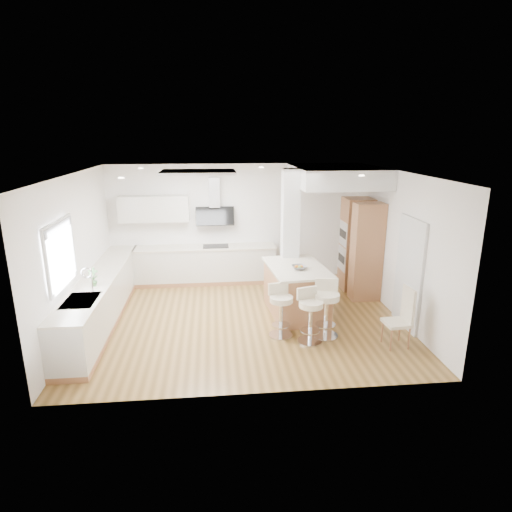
{
  "coord_description": "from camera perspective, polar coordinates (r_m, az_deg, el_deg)",
  "views": [
    {
      "loc": [
        -0.53,
        -7.65,
        3.48
      ],
      "look_at": [
        0.28,
        0.4,
        1.15
      ],
      "focal_mm": 30.0,
      "sensor_mm": 36.0,
      "label": 1
    }
  ],
  "objects": [
    {
      "name": "window_left",
      "position": [
        7.39,
        -24.69,
        0.58
      ],
      "size": [
        0.06,
        1.28,
        1.07
      ],
      "color": "white",
      "rests_on": "ground"
    },
    {
      "name": "counter_left",
      "position": [
        8.71,
        -19.85,
        -5.24
      ],
      "size": [
        0.63,
        4.5,
        1.35
      ],
      "color": "#A87148",
      "rests_on": "ground"
    },
    {
      "name": "oven_column",
      "position": [
        9.75,
        13.67,
        1.15
      ],
      "size": [
        0.63,
        1.21,
        2.1
      ],
      "color": "#A87148",
      "rests_on": "ground"
    },
    {
      "name": "ground",
      "position": [
        8.42,
        -1.63,
        -8.36
      ],
      "size": [
        6.0,
        6.0,
        0.0
      ],
      "primitive_type": "plane",
      "color": "olive",
      "rests_on": "ground"
    },
    {
      "name": "peninsula",
      "position": [
        8.53,
        5.36,
        -4.51
      ],
      "size": [
        1.21,
        1.7,
        1.05
      ],
      "rotation": [
        0.0,
        0.0,
        0.09
      ],
      "color": "#A87148",
      "rests_on": "ground"
    },
    {
      "name": "wall_left",
      "position": [
        8.3,
        -22.83,
        0.26
      ],
      "size": [
        0.04,
        5.0,
        2.8
      ],
      "primitive_type": "cube",
      "color": "white",
      "rests_on": "ground"
    },
    {
      "name": "wall_right",
      "position": [
        8.68,
        18.46,
        1.35
      ],
      "size": [
        0.04,
        5.0,
        2.8
      ],
      "primitive_type": "cube",
      "color": "white",
      "rests_on": "ground"
    },
    {
      "name": "counter_back",
      "position": [
        10.27,
        -7.67,
        0.17
      ],
      "size": [
        3.62,
        0.63,
        2.5
      ],
      "color": "#A87148",
      "rests_on": "ground"
    },
    {
      "name": "soffit",
      "position": [
        9.47,
        10.6,
        10.45
      ],
      "size": [
        1.78,
        2.2,
        0.4
      ],
      "color": "silver",
      "rests_on": "ground"
    },
    {
      "name": "pillar",
      "position": [
        8.99,
        4.55,
        2.62
      ],
      "size": [
        0.35,
        0.35,
        2.8
      ],
      "color": "silver",
      "rests_on": "ground"
    },
    {
      "name": "doorway_right",
      "position": [
        8.26,
        19.71,
        -2.4
      ],
      "size": [
        0.05,
        1.0,
        2.1
      ],
      "color": "#463E37",
      "rests_on": "ground"
    },
    {
      "name": "wall_back",
      "position": [
        10.38,
        -2.7,
        4.47
      ],
      "size": [
        6.0,
        0.04,
        2.8
      ],
      "primitive_type": "cube",
      "color": "white",
      "rests_on": "ground"
    },
    {
      "name": "bar_stool_a",
      "position": [
        7.57,
        3.32,
        -6.88
      ],
      "size": [
        0.51,
        0.51,
        0.95
      ],
      "rotation": [
        0.0,
        0.0,
        0.22
      ],
      "color": "silver",
      "rests_on": "ground"
    },
    {
      "name": "ceiling",
      "position": [
        8.42,
        -1.63,
        -8.36
      ],
      "size": [
        6.0,
        5.0,
        0.02
      ],
      "primitive_type": "cube",
      "color": "silver",
      "rests_on": "ground"
    },
    {
      "name": "bar_stool_b",
      "position": [
        7.4,
        7.23,
        -7.52
      ],
      "size": [
        0.53,
        0.53,
        0.96
      ],
      "rotation": [
        0.0,
        0.0,
        0.29
      ],
      "color": "silver",
      "rests_on": "ground"
    },
    {
      "name": "dining_chair",
      "position": [
        7.61,
        18.93,
        -7.48
      ],
      "size": [
        0.43,
        0.43,
        1.03
      ],
      "rotation": [
        0.0,
        0.0,
        0.08
      ],
      "color": "beige",
      "rests_on": "ground"
    },
    {
      "name": "bar_stool_c",
      "position": [
        7.62,
        9.34,
        -6.55
      ],
      "size": [
        0.54,
        0.54,
        1.03
      ],
      "rotation": [
        0.0,
        0.0,
        -0.19
      ],
      "color": "silver",
      "rests_on": "ground"
    },
    {
      "name": "skylight",
      "position": [
        8.29,
        -7.66,
        11.0
      ],
      "size": [
        4.1,
        2.1,
        0.06
      ],
      "color": "silver",
      "rests_on": "ground"
    }
  ]
}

